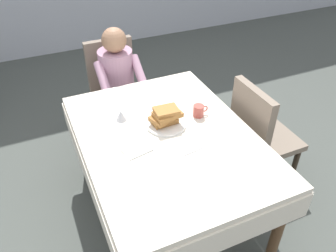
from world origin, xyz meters
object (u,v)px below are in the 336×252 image
Objects in this scene: syrup_pitcher at (121,115)px; knife_right_of_plate at (192,119)px; diner_person at (118,78)px; breakfast_stack at (165,116)px; spoon_near_edge at (194,151)px; fork_left_of_plate at (141,133)px; dining_table_main at (167,146)px; chair_diner at (115,84)px; chair_right_side at (259,132)px; cup_coffee at (199,111)px; plate_breakfast at (166,124)px.

syrup_pitcher reaches higher than knife_right_of_plate.
diner_person reaches higher than breakfast_stack.
spoon_near_edge is (0.12, -1.22, 0.07)m from diner_person.
fork_left_of_plate is 0.38m from knife_right_of_plate.
chair_diner is at bearing 91.32° from dining_table_main.
knife_right_of_plate is at bearing 22.26° from dining_table_main.
syrup_pitcher is 0.59m from spoon_near_edge.
chair_right_side is 0.74m from spoon_near_edge.
diner_person is (-0.00, -0.16, 0.14)m from chair_diner.
chair_right_side is 8.23× the size of cup_coffee.
chair_diner reaches higher than knife_right_of_plate.
plate_breakfast is 1.87× the size of spoon_near_edge.
chair_diner reaches higher than breakfast_stack.
spoon_near_edge is at bearing -80.98° from breakfast_stack.
plate_breakfast is 0.26m from cup_coffee.
breakfast_stack is 0.32m from syrup_pitcher.
plate_breakfast is 1.40× the size of knife_right_of_plate.
diner_person is (-0.03, 1.01, 0.02)m from dining_table_main.
fork_left_of_plate and spoon_near_edge have the same top height.
chair_right_side is 3.32× the size of plate_breakfast.
fork_left_of_plate is (-0.12, -1.07, 0.21)m from chair_diner.
cup_coffee is (0.30, 0.12, 0.13)m from dining_table_main.
chair_diner is 5.17× the size of fork_left_of_plate.
dining_table_main is 5.44× the size of plate_breakfast.
plate_breakfast is at bearing -79.33° from fork_left_of_plate.
chair_diner reaches higher than fork_left_of_plate.
cup_coffee reaches higher than syrup_pitcher.
knife_right_of_plate is at bearing -5.62° from breakfast_stack.
knife_right_of_plate is at bearing 105.71° from diner_person.
spoon_near_edge is (0.24, -0.30, 0.00)m from fork_left_of_plate.
fork_left_of_plate is (-0.92, 0.09, 0.21)m from chair_right_side.
diner_person is 0.96m from knife_right_of_plate.
chair_right_side is 0.77m from plate_breakfast.
knife_right_of_plate is 1.33× the size of spoon_near_edge.
chair_diner is 1.10m from fork_left_of_plate.
diner_person is at bearing 109.87° from cup_coffee.
dining_table_main is at bearing 105.70° from spoon_near_edge.
breakfast_stack is at bearing 91.67° from spoon_near_edge.
syrup_pitcher is 0.40× the size of knife_right_of_plate.
fork_left_of_plate is at bearing 120.65° from spoon_near_edge.
syrup_pitcher is 0.21m from fork_left_of_plate.
fork_left_of_plate is at bearing -95.89° from chair_right_side.
fork_left_of_plate is at bearing -176.81° from cup_coffee.
cup_coffee reaches higher than plate_breakfast.
dining_table_main is at bearing -108.31° from breakfast_stack.
cup_coffee is (-0.47, 0.12, 0.25)m from chair_right_side.
chair_diner is 0.93m from syrup_pitcher.
chair_right_side is 0.59m from knife_right_of_plate.
fork_left_of_plate is at bearing 83.55° from chair_diner.
chair_diner is 4.23× the size of breakfast_stack.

